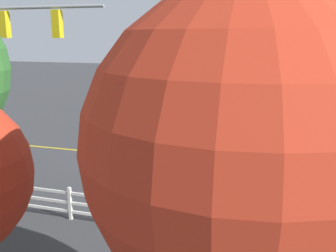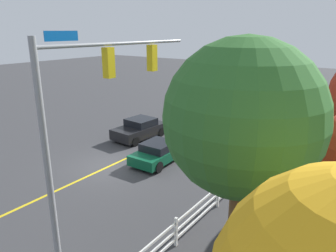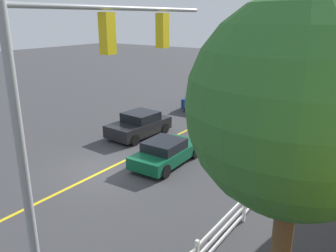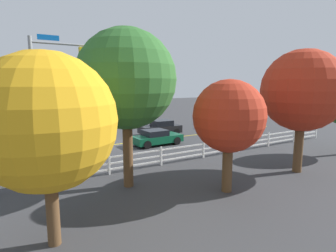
{
  "view_description": "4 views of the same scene",
  "coord_description": "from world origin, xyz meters",
  "views": [
    {
      "loc": [
        -6.11,
        17.06,
        6.02
      ],
      "look_at": [
        -1.56,
        1.54,
        2.09
      ],
      "focal_mm": 39.74,
      "sensor_mm": 36.0,
      "label": 1
    },
    {
      "loc": [
        11.46,
        12.38,
        7.49
      ],
      "look_at": [
        -2.96,
        1.99,
        2.03
      ],
      "focal_mm": 33.53,
      "sensor_mm": 36.0,
      "label": 2
    },
    {
      "loc": [
        10.35,
        10.83,
        6.83
      ],
      "look_at": [
        -2.76,
        1.68,
        1.76
      ],
      "focal_mm": 36.77,
      "sensor_mm": 36.0,
      "label": 3
    },
    {
      "loc": [
        8.25,
        20.9,
        4.87
      ],
      "look_at": [
        -3.04,
        2.4,
        1.55
      ],
      "focal_mm": 29.29,
      "sensor_mm": 36.0,
      "label": 4
    }
  ],
  "objects": [
    {
      "name": "lane_center_stripe",
      "position": [
        -4.0,
        0.0,
        0.0
      ],
      "size": [
        28.0,
        0.16,
        0.01
      ],
      "primitive_type": "cube",
      "color": "gold",
      "rests_on": "ground_plane"
    },
    {
      "name": "tree_2",
      "position": [
        -5.66,
        12.01,
        4.51
      ],
      "size": [
        4.41,
        4.41,
        6.73
      ],
      "color": "brown",
      "rests_on": "ground_plane"
    },
    {
      "name": "ground_plane",
      "position": [
        0.0,
        0.0,
        0.0
      ],
      "size": [
        120.0,
        120.0,
        0.0
      ],
      "primitive_type": "plane",
      "color": "#38383A"
    },
    {
      "name": "car_0",
      "position": [
        -2.26,
        1.91,
        0.61
      ],
      "size": [
        4.07,
        1.97,
        1.24
      ],
      "rotation": [
        0.0,
        0.0,
        3.17
      ],
      "color": "#0C4C2D",
      "rests_on": "ground_plane"
    },
    {
      "name": "white_rail_fence",
      "position": [
        -3.0,
        7.0,
        0.6
      ],
      "size": [
        26.1,
        0.1,
        1.15
      ],
      "color": "white",
      "rests_on": "ground_plane"
    },
    {
      "name": "car_2",
      "position": [
        -4.72,
        -1.8,
        0.69
      ],
      "size": [
        4.03,
        2.24,
        1.43
      ],
      "rotation": [
        0.0,
        0.0,
        6.22
      ],
      "color": "black",
      "rests_on": "ground_plane"
    }
  ]
}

